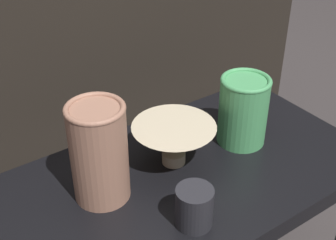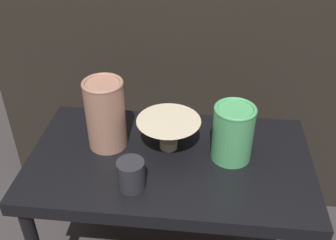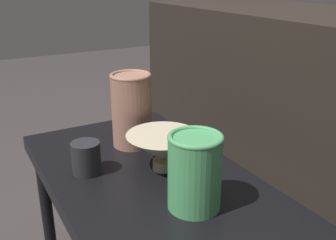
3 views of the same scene
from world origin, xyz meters
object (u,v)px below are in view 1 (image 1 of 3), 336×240
object	(u,v)px
bowl	(174,140)
cup	(194,207)
vase_textured_left	(99,151)
vase_colorful_right	(243,109)

from	to	relation	value
bowl	cup	size ratio (longest dim) A/B	2.26
bowl	cup	xyz separation A→B (m)	(-0.08, -0.17, -0.02)
cup	bowl	bearing A→B (deg)	65.78
vase_textured_left	vase_colorful_right	world-z (taller)	vase_textured_left
vase_colorful_right	cup	world-z (taller)	vase_colorful_right
vase_colorful_right	vase_textured_left	bearing A→B (deg)	176.74
bowl	vase_colorful_right	xyz separation A→B (m)	(0.17, -0.02, 0.03)
vase_colorful_right	cup	bearing A→B (deg)	-149.69
vase_textured_left	vase_colorful_right	distance (m)	0.35
cup	vase_colorful_right	bearing A→B (deg)	30.31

